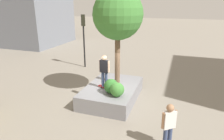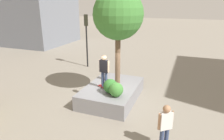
{
  "view_description": "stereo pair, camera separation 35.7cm",
  "coord_description": "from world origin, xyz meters",
  "px_view_note": "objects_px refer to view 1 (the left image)",
  "views": [
    {
      "loc": [
        -9.37,
        -3.19,
        5.06
      ],
      "look_at": [
        0.19,
        0.09,
        1.67
      ],
      "focal_mm": 32.7,
      "sensor_mm": 36.0,
      "label": 1
    },
    {
      "loc": [
        -9.25,
        -3.53,
        5.06
      ],
      "look_at": [
        0.19,
        0.09,
        1.67
      ],
      "focal_mm": 32.7,
      "sensor_mm": 36.0,
      "label": 2
    }
  ],
  "objects_px": {
    "skateboarder": "(104,69)",
    "traffic_light_corner": "(84,32)",
    "planter_ledge": "(112,92)",
    "skateboard": "(105,87)",
    "bystander_watching": "(169,123)",
    "plaza_tree": "(118,15)"
  },
  "relations": [
    {
      "from": "planter_ledge",
      "to": "plaza_tree",
      "type": "relative_size",
      "value": 0.78
    },
    {
      "from": "planter_ledge",
      "to": "traffic_light_corner",
      "type": "xyz_separation_m",
      "value": [
        4.82,
        3.99,
        2.46
      ]
    },
    {
      "from": "planter_ledge",
      "to": "bystander_watching",
      "type": "xyz_separation_m",
      "value": [
        -3.05,
        -3.16,
        0.62
      ]
    },
    {
      "from": "skateboard",
      "to": "traffic_light_corner",
      "type": "bearing_deg",
      "value": 35.45
    },
    {
      "from": "skateboarder",
      "to": "traffic_light_corner",
      "type": "relative_size",
      "value": 0.41
    },
    {
      "from": "skateboard",
      "to": "bystander_watching",
      "type": "xyz_separation_m",
      "value": [
        -2.64,
        -3.43,
        0.18
      ]
    },
    {
      "from": "plaza_tree",
      "to": "bystander_watching",
      "type": "relative_size",
      "value": 2.85
    },
    {
      "from": "skateboarder",
      "to": "traffic_light_corner",
      "type": "height_order",
      "value": "traffic_light_corner"
    },
    {
      "from": "traffic_light_corner",
      "to": "plaza_tree",
      "type": "bearing_deg",
      "value": -136.12
    },
    {
      "from": "planter_ledge",
      "to": "skateboard",
      "type": "height_order",
      "value": "skateboard"
    },
    {
      "from": "traffic_light_corner",
      "to": "planter_ledge",
      "type": "bearing_deg",
      "value": -140.37
    },
    {
      "from": "plaza_tree",
      "to": "traffic_light_corner",
      "type": "bearing_deg",
      "value": 43.88
    },
    {
      "from": "skateboarder",
      "to": "traffic_light_corner",
      "type": "bearing_deg",
      "value": 35.45
    },
    {
      "from": "planter_ledge",
      "to": "skateboarder",
      "type": "distance_m",
      "value": 1.52
    },
    {
      "from": "skateboarder",
      "to": "traffic_light_corner",
      "type": "distance_m",
      "value": 6.5
    },
    {
      "from": "skateboarder",
      "to": "skateboard",
      "type": "bearing_deg",
      "value": -75.96
    },
    {
      "from": "traffic_light_corner",
      "to": "bystander_watching",
      "type": "xyz_separation_m",
      "value": [
        -7.87,
        -7.15,
        -1.84
      ]
    },
    {
      "from": "planter_ledge",
      "to": "skateboard",
      "type": "xyz_separation_m",
      "value": [
        -0.41,
        0.27,
        0.44
      ]
    },
    {
      "from": "skateboard",
      "to": "skateboarder",
      "type": "relative_size",
      "value": 0.48
    },
    {
      "from": "plaza_tree",
      "to": "traffic_light_corner",
      "type": "xyz_separation_m",
      "value": [
        4.28,
        4.12,
        -1.58
      ]
    },
    {
      "from": "traffic_light_corner",
      "to": "bystander_watching",
      "type": "distance_m",
      "value": 10.79
    },
    {
      "from": "planter_ledge",
      "to": "plaza_tree",
      "type": "distance_m",
      "value": 4.08
    }
  ]
}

